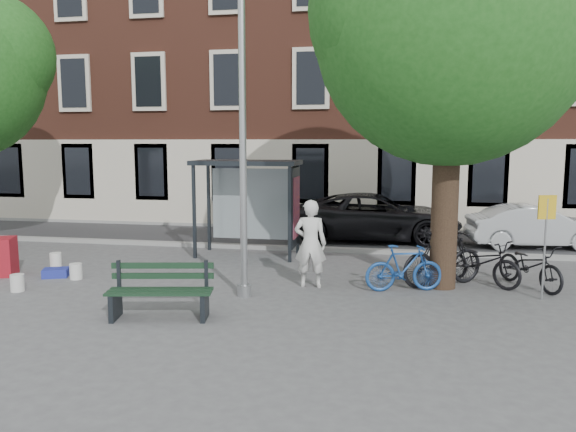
# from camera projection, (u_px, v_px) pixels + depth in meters

# --- Properties ---
(ground) EXTENTS (90.00, 90.00, 0.00)m
(ground) POSITION_uv_depth(u_px,v_px,m) (244.00, 296.00, 11.39)
(ground) COLOR #4C4C4F
(ground) RESTS_ON ground
(road) EXTENTS (40.00, 4.00, 0.01)m
(road) POSITION_uv_depth(u_px,v_px,m) (301.00, 238.00, 18.21)
(road) COLOR #28282B
(road) RESTS_ON ground
(curb_near) EXTENTS (40.00, 0.25, 0.12)m
(curb_near) POSITION_uv_depth(u_px,v_px,m) (290.00, 248.00, 16.25)
(curb_near) COLOR gray
(curb_near) RESTS_ON ground
(curb_far) EXTENTS (40.00, 0.25, 0.12)m
(curb_far) POSITION_uv_depth(u_px,v_px,m) (310.00, 228.00, 20.15)
(curb_far) COLOR gray
(curb_far) RESTS_ON ground
(building_row) EXTENTS (30.00, 8.00, 14.00)m
(building_row) POSITION_uv_depth(u_px,v_px,m) (326.00, 47.00, 23.13)
(building_row) COLOR brown
(building_row) RESTS_ON ground
(lamppost) EXTENTS (0.28, 0.35, 6.11)m
(lamppost) POSITION_uv_depth(u_px,v_px,m) (243.00, 159.00, 11.03)
(lamppost) COLOR #9EA0A3
(lamppost) RESTS_ON ground
(tree_right) EXTENTS (5.76, 5.60, 8.20)m
(tree_right) POSITION_uv_depth(u_px,v_px,m) (453.00, 16.00, 11.26)
(tree_right) COLOR black
(tree_right) RESTS_ON ground
(bus_shelter) EXTENTS (2.85, 1.45, 2.62)m
(bus_shelter) POSITION_uv_depth(u_px,v_px,m) (262.00, 186.00, 15.25)
(bus_shelter) COLOR #1E2328
(bus_shelter) RESTS_ON ground
(painter) EXTENTS (0.71, 0.48, 1.90)m
(painter) POSITION_uv_depth(u_px,v_px,m) (310.00, 244.00, 12.02)
(painter) COLOR silver
(painter) RESTS_ON ground
(bench) EXTENTS (1.92, 0.94, 0.95)m
(bench) POSITION_uv_depth(u_px,v_px,m) (161.00, 294.00, 9.96)
(bench) COLOR #1E2328
(bench) RESTS_ON ground
(bike_a) EXTENTS (1.92, 1.74, 1.01)m
(bike_a) POSITION_uv_depth(u_px,v_px,m) (480.00, 262.00, 12.29)
(bike_a) COLOR black
(bike_a) RESTS_ON ground
(bike_b) EXTENTS (1.72, 0.90, 0.99)m
(bike_b) POSITION_uv_depth(u_px,v_px,m) (404.00, 268.00, 11.73)
(bike_b) COLOR navy
(bike_b) RESTS_ON ground
(bike_c) EXTENTS (1.50, 1.93, 0.98)m
(bike_c) POSITION_uv_depth(u_px,v_px,m) (530.00, 265.00, 12.01)
(bike_c) COLOR black
(bike_c) RESTS_ON ground
(bike_d) EXTENTS (2.02, 1.59, 1.22)m
(bike_d) POSITION_uv_depth(u_px,v_px,m) (443.00, 258.00, 12.15)
(bike_d) COLOR black
(bike_d) RESTS_ON ground
(car_dark) EXTENTS (5.48, 2.71, 1.49)m
(car_dark) POSITION_uv_depth(u_px,v_px,m) (375.00, 217.00, 17.86)
(car_dark) COLOR black
(car_dark) RESTS_ON ground
(car_silver) EXTENTS (3.97, 1.79, 1.26)m
(car_silver) POSITION_uv_depth(u_px,v_px,m) (535.00, 226.00, 16.58)
(car_silver) COLOR #B5B9BD
(car_silver) RESTS_ON ground
(blue_crate) EXTENTS (0.66, 0.57, 0.20)m
(blue_crate) POSITION_uv_depth(u_px,v_px,m) (56.00, 273.00, 13.02)
(blue_crate) COLOR navy
(blue_crate) RESTS_ON ground
(bucket_a) EXTENTS (0.33, 0.33, 0.36)m
(bucket_a) POSITION_uv_depth(u_px,v_px,m) (17.00, 283.00, 11.76)
(bucket_a) COLOR silver
(bucket_a) RESTS_ON ground
(bucket_b) EXTENTS (0.36, 0.36, 0.36)m
(bucket_b) POSITION_uv_depth(u_px,v_px,m) (76.00, 271.00, 12.81)
(bucket_b) COLOR silver
(bucket_b) RESTS_ON ground
(bucket_c) EXTENTS (0.37, 0.37, 0.36)m
(bucket_c) POSITION_uv_depth(u_px,v_px,m) (56.00, 260.00, 14.05)
(bucket_c) COLOR white
(bucket_c) RESTS_ON ground
(notice_sign) EXTENTS (0.36, 0.13, 2.09)m
(notice_sign) POSITION_uv_depth(u_px,v_px,m) (546.00, 223.00, 10.94)
(notice_sign) COLOR #9EA0A3
(notice_sign) RESTS_ON ground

